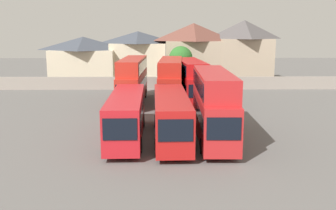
% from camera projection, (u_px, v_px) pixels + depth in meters
% --- Properties ---
extents(ground, '(140.00, 140.00, 0.00)m').
position_uv_depth(ground, '(167.00, 98.00, 47.42)').
color(ground, '#605E5B').
extents(depot_boundary_wall, '(56.00, 0.50, 1.80)m').
position_uv_depth(depot_boundary_wall, '(166.00, 83.00, 54.33)').
color(depot_boundary_wall, gray).
rests_on(depot_boundary_wall, ground).
extents(bus_1, '(2.76, 11.92, 3.45)m').
position_uv_depth(bus_1, '(127.00, 114.00, 29.46)').
color(bus_1, red).
rests_on(bus_1, ground).
extents(bus_2, '(2.78, 12.01, 3.47)m').
position_uv_depth(bus_2, '(171.00, 114.00, 29.20)').
color(bus_2, '#B41817').
rests_on(bus_2, ground).
extents(bus_3, '(2.68, 11.58, 5.22)m').
position_uv_depth(bus_3, '(213.00, 102.00, 29.14)').
color(bus_3, red).
rests_on(bus_3, ground).
extents(bus_4, '(2.81, 11.99, 5.14)m').
position_uv_depth(bus_4, '(133.00, 78.00, 43.84)').
color(bus_4, red).
rests_on(bus_4, ground).
extents(bus_5, '(3.11, 11.96, 5.01)m').
position_uv_depth(bus_5, '(171.00, 78.00, 44.60)').
color(bus_5, red).
rests_on(bus_5, ground).
extents(bus_6, '(3.33, 11.55, 4.88)m').
position_uv_depth(bus_6, '(191.00, 79.00, 44.33)').
color(bus_6, red).
rests_on(bus_6, ground).
extents(house_terrace_left, '(10.60, 6.87, 7.30)m').
position_uv_depth(house_terrace_left, '(84.00, 59.00, 61.49)').
color(house_terrace_left, beige).
rests_on(house_terrace_left, ground).
extents(house_terrace_centre, '(9.29, 6.33, 8.14)m').
position_uv_depth(house_terrace_centre, '(138.00, 56.00, 62.62)').
color(house_terrace_centre, beige).
rests_on(house_terrace_centre, ground).
extents(house_terrace_right, '(9.30, 6.80, 9.41)m').
position_uv_depth(house_terrace_right, '(193.00, 52.00, 61.06)').
color(house_terrace_right, tan).
rests_on(house_terrace_right, ground).
extents(house_terrace_far_right, '(8.52, 7.94, 9.89)m').
position_uv_depth(house_terrace_far_right, '(244.00, 51.00, 61.62)').
color(house_terrace_far_right, tan).
rests_on(house_terrace_far_right, ground).
extents(tree_left_of_lot, '(3.48, 3.48, 6.03)m').
position_uv_depth(tree_left_of_lot, '(181.00, 58.00, 56.17)').
color(tree_left_of_lot, brown).
rests_on(tree_left_of_lot, ground).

